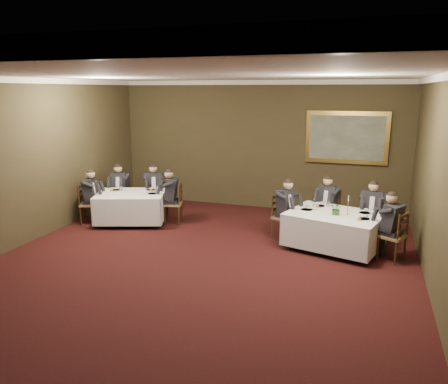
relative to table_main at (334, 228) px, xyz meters
The scene contains 29 objects.
ground 3.26m from the table_main, 136.43° to the right, with size 10.00×10.00×0.00m, color black.
ceiling 4.44m from the table_main, 136.43° to the right, with size 8.00×10.00×0.10m, color silver.
back_wall 3.85m from the table_main, 130.16° to the left, with size 8.00×0.10×3.50m, color #38321C.
left_wall 6.84m from the table_main, 160.65° to the right, with size 0.10×10.00×3.50m, color #38321C.
right_wall 3.07m from the table_main, 53.30° to the right, with size 0.10×10.00×3.50m, color #38321C.
crown_molding 4.40m from the table_main, 136.43° to the right, with size 8.00×10.00×0.12m.
table_main is the anchor object (origin of this frame).
table_second 4.95m from the table_main, behind, with size 1.98×1.73×0.67m.
chair_main_backleft 1.08m from the table_main, 102.12° to the left, with size 0.57×0.56×1.00m.
diner_main_backleft 1.06m from the table_main, 102.50° to the left, with size 0.56×0.60×1.35m.
chair_main_backright 1.08m from the table_main, 47.07° to the left, with size 0.49×0.47×1.00m.
diner_main_backright 1.06m from the table_main, 46.70° to the left, with size 0.46×0.53×1.35m.
chair_main_endleft 1.18m from the table_main, 164.54° to the left, with size 0.55×0.56×1.00m.
diner_main_endleft 1.16m from the table_main, 164.60° to the left, with size 0.59×0.55×1.35m.
chair_main_endright 1.18m from the table_main, 15.53° to the right, with size 0.58×0.59×1.00m.
diner_main_endright 1.16m from the table_main, 15.40° to the right, with size 0.61×0.58×1.35m.
chair_sec_backleft 5.71m from the table_main, behind, with size 0.48×0.46×1.00m.
diner_sec_backleft 5.71m from the table_main, behind, with size 0.45×0.52×1.35m.
chair_sec_backright 4.95m from the table_main, 165.84° to the left, with size 0.59×0.58×1.00m.
diner_sec_backright 4.94m from the table_main, 165.94° to the left, with size 0.58×0.61×1.35m.
chair_sec_endright 4.00m from the table_main, behind, with size 0.52×0.53×1.00m.
diner_sec_endright 4.00m from the table_main, behind, with size 0.57×0.51×1.35m.
chair_sec_endleft 5.94m from the table_main, behind, with size 0.55×0.56×1.00m.
diner_sec_endleft 5.92m from the table_main, behind, with size 0.59×0.55×1.35m.
centerpiece 0.47m from the table_main, 75.28° to the right, with size 0.26×0.22×0.28m, color #2D5926.
candlestick 0.53m from the table_main, ahead, with size 0.06×0.06×0.42m.
place_setting_table_main 0.71m from the table_main, 121.30° to the left, with size 0.33×0.31×0.14m.
place_setting_table_second 5.45m from the table_main, behind, with size 0.33×0.31×0.14m.
painting 3.15m from the table_main, 90.00° to the left, with size 2.08×0.09×1.34m.
Camera 1 is at (2.91, -6.71, 3.25)m, focal length 35.00 mm.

